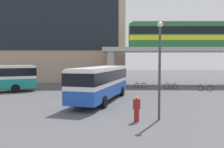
% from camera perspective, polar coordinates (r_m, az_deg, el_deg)
% --- Properties ---
extents(ground_plane, '(120.00, 120.00, 0.00)m').
position_cam_1_polar(ground_plane, '(31.20, -5.53, -3.77)').
color(ground_plane, '#515156').
extents(station_building, '(23.49, 15.97, 20.35)m').
position_cam_1_polar(station_building, '(49.66, -11.14, 10.63)').
color(station_building, tan).
rests_on(station_building, ground_plane).
extents(elevated_platform, '(29.53, 6.11, 5.69)m').
position_cam_1_polar(elevated_platform, '(38.77, 20.28, 4.64)').
color(elevated_platform, '#ADA89E').
rests_on(elevated_platform, ground_plane).
extents(train, '(20.16, 2.96, 3.84)m').
position_cam_1_polar(train, '(38.70, 19.33, 8.81)').
color(train, '#26723F').
rests_on(train, elevated_platform).
extents(bus_main, '(5.27, 11.32, 3.22)m').
position_cam_1_polar(bus_main, '(22.47, -2.61, -1.45)').
color(bus_main, '#1E4CB2').
rests_on(bus_main, ground_plane).
extents(bicycle_green, '(1.73, 0.59, 1.04)m').
position_cam_1_polar(bicycle_green, '(33.22, 6.76, -2.71)').
color(bicycle_green, black).
rests_on(bicycle_green, ground_plane).
extents(bicycle_red, '(1.76, 0.47, 1.04)m').
position_cam_1_polar(bicycle_red, '(31.96, 21.35, -3.17)').
color(bicycle_red, black).
rests_on(bicycle_red, ground_plane).
extents(bicycle_blue, '(1.77, 0.42, 1.04)m').
position_cam_1_polar(bicycle_blue, '(32.99, 13.85, -2.83)').
color(bicycle_blue, black).
rests_on(bicycle_blue, ground_plane).
extents(pedestrian_at_kerb, '(0.45, 0.48, 1.74)m').
position_cam_1_polar(pedestrian_at_kerb, '(32.92, 2.81, -1.94)').
color(pedestrian_at_kerb, maroon).
rests_on(pedestrian_at_kerb, ground_plane).
extents(pedestrian_by_bike_rack, '(0.47, 0.45, 1.63)m').
position_cam_1_polar(pedestrian_by_bike_rack, '(15.23, 5.89, -8.46)').
color(pedestrian_by_bike_rack, maroon).
rests_on(pedestrian_by_bike_rack, ground_plane).
extents(lamp_post, '(0.36, 0.36, 6.31)m').
position_cam_1_polar(lamp_post, '(15.59, 11.30, 2.72)').
color(lamp_post, '#3F3F44').
rests_on(lamp_post, ground_plane).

